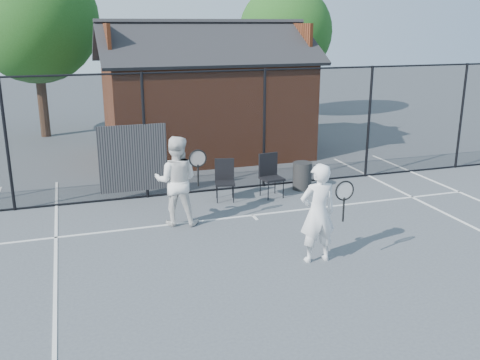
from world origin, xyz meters
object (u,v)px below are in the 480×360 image
object	(u,v)px
player_front	(318,213)
chair_left	(272,177)
player_back	(176,181)
chair_right	(225,181)
clubhouse	(205,104)
waste_bin	(302,176)

from	to	relation	value
player_front	chair_left	bearing A→B (deg)	81.07
player_back	chair_right	distance (m)	1.86
clubhouse	waste_bin	xyz separation A→B (m)	(1.34, -4.54, -1.26)
clubhouse	player_front	size ratio (longest dim) A/B	3.64
chair_left	chair_right	world-z (taller)	chair_left
clubhouse	chair_right	distance (m)	5.00
player_back	chair_right	world-z (taller)	player_back
waste_bin	player_back	bearing A→B (deg)	-157.87
chair_left	chair_right	size ratio (longest dim) A/B	1.07
player_back	waste_bin	world-z (taller)	player_back
chair_left	chair_right	distance (m)	1.16
player_front	chair_left	xyz separation A→B (m)	(0.57, 3.64, -0.38)
clubhouse	player_front	xyz separation A→B (m)	(-0.20, -8.54, -0.71)
player_back	chair_left	distance (m)	2.79
clubhouse	chair_right	size ratio (longest dim) A/B	6.79
clubhouse	chair_left	xyz separation A→B (m)	(0.37, -4.90, -1.09)
clubhouse	chair_left	world-z (taller)	clubhouse
player_back	chair_left	size ratio (longest dim) A/B	1.82
clubhouse	chair_right	xyz separation A→B (m)	(-0.78, -4.81, -1.13)
player_back	waste_bin	distance (m)	3.83
player_front	chair_left	size ratio (longest dim) A/B	1.74
clubhouse	waste_bin	size ratio (longest dim) A/B	9.30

